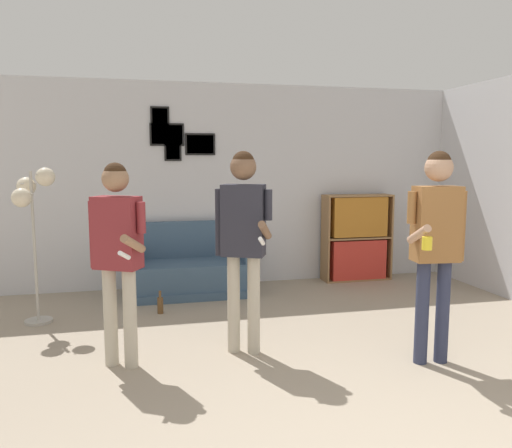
# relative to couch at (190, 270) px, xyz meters

# --- Properties ---
(wall_back) EXTENTS (8.46, 0.08, 2.70)m
(wall_back) POSITION_rel_couch_xyz_m (0.73, 0.42, 1.06)
(wall_back) COLOR silver
(wall_back) RESTS_ON ground_plane
(couch) EXTENTS (1.52, 0.80, 0.89)m
(couch) POSITION_rel_couch_xyz_m (0.00, 0.00, 0.00)
(couch) COLOR #3D5670
(couch) RESTS_ON ground_plane
(bookshelf) EXTENTS (0.97, 0.30, 1.21)m
(bookshelf) POSITION_rel_couch_xyz_m (2.38, 0.20, 0.31)
(bookshelf) COLOR olive
(bookshelf) RESTS_ON ground_plane
(floor_lamp) EXTENTS (0.40, 0.43, 1.62)m
(floor_lamp) POSITION_rel_couch_xyz_m (-1.66, -0.82, 0.96)
(floor_lamp) COLOR #ADA89E
(floor_lamp) RESTS_ON ground_plane
(person_player_foreground_left) EXTENTS (0.45, 0.59, 1.67)m
(person_player_foreground_left) POSITION_rel_couch_xyz_m (-0.78, -2.17, 0.73)
(person_player_foreground_left) COLOR #B7AD99
(person_player_foreground_left) RESTS_ON ground_plane
(person_player_foreground_center) EXTENTS (0.46, 0.59, 1.76)m
(person_player_foreground_center) POSITION_rel_couch_xyz_m (0.26, -2.11, 0.80)
(person_player_foreground_center) COLOR #B7AD99
(person_player_foreground_center) RESTS_ON ground_plane
(person_watcher_holding_cup) EXTENTS (0.53, 0.42, 1.76)m
(person_watcher_holding_cup) POSITION_rel_couch_xyz_m (1.74, -2.69, 0.80)
(person_watcher_holding_cup) COLOR #2D334C
(person_watcher_holding_cup) RESTS_ON ground_plane
(bottle_on_floor) EXTENTS (0.07, 0.07, 0.26)m
(bottle_on_floor) POSITION_rel_couch_xyz_m (-0.41, -0.80, -0.19)
(bottle_on_floor) COLOR brown
(bottle_on_floor) RESTS_ON ground_plane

